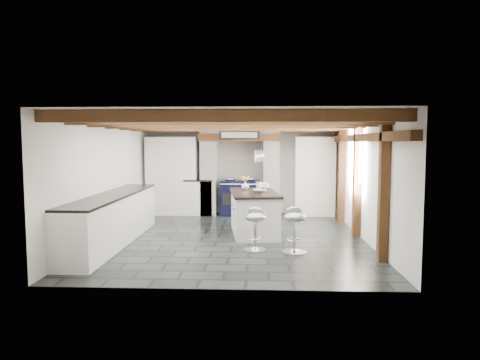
{
  "coord_description": "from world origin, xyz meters",
  "views": [
    {
      "loc": [
        0.47,
        -8.27,
        1.86
      ],
      "look_at": [
        0.1,
        0.4,
        1.1
      ],
      "focal_mm": 32.0,
      "sensor_mm": 36.0,
      "label": 1
    }
  ],
  "objects_px": {
    "kitchen_island": "(254,212)",
    "bar_stool_far": "(255,224)",
    "bar_stool_near": "(294,225)",
    "range_cooker": "(240,197)"
  },
  "relations": [
    {
      "from": "range_cooker",
      "to": "bar_stool_near",
      "type": "xyz_separation_m",
      "value": [
        1.08,
        -3.83,
        0.02
      ]
    },
    {
      "from": "range_cooker",
      "to": "bar_stool_far",
      "type": "height_order",
      "value": "range_cooker"
    },
    {
      "from": "range_cooker",
      "to": "kitchen_island",
      "type": "xyz_separation_m",
      "value": [
        0.39,
        -2.3,
        -0.02
      ]
    },
    {
      "from": "kitchen_island",
      "to": "bar_stool_near",
      "type": "height_order",
      "value": "kitchen_island"
    },
    {
      "from": "kitchen_island",
      "to": "bar_stool_near",
      "type": "xyz_separation_m",
      "value": [
        0.69,
        -1.54,
        0.05
      ]
    },
    {
      "from": "kitchen_island",
      "to": "bar_stool_far",
      "type": "height_order",
      "value": "kitchen_island"
    },
    {
      "from": "bar_stool_near",
      "to": "bar_stool_far",
      "type": "distance_m",
      "value": 0.67
    },
    {
      "from": "bar_stool_near",
      "to": "bar_stool_far",
      "type": "height_order",
      "value": "bar_stool_near"
    },
    {
      "from": "range_cooker",
      "to": "bar_stool_far",
      "type": "distance_m",
      "value": 3.73
    },
    {
      "from": "range_cooker",
      "to": "bar_stool_near",
      "type": "distance_m",
      "value": 3.98
    }
  ]
}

